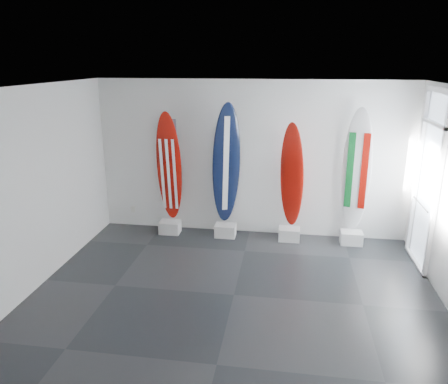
% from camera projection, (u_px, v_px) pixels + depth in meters
% --- Properties ---
extents(floor, '(6.00, 6.00, 0.00)m').
position_uv_depth(floor, '(234.00, 295.00, 6.37)').
color(floor, black).
rests_on(floor, ground).
extents(ceiling, '(6.00, 6.00, 0.00)m').
position_uv_depth(ceiling, '(235.00, 87.00, 5.48)').
color(ceiling, white).
rests_on(ceiling, wall_back).
extents(wall_back, '(6.00, 0.00, 6.00)m').
position_uv_depth(wall_back, '(251.00, 159.00, 8.29)').
color(wall_back, white).
rests_on(wall_back, ground).
extents(wall_front, '(6.00, 0.00, 6.00)m').
position_uv_depth(wall_front, '(197.00, 291.00, 3.56)').
color(wall_front, white).
rests_on(wall_front, ground).
extents(wall_left, '(0.00, 5.00, 5.00)m').
position_uv_depth(wall_left, '(34.00, 189.00, 6.36)').
color(wall_left, white).
rests_on(wall_left, ground).
extents(display_block_usa, '(0.40, 0.30, 0.24)m').
position_uv_depth(display_block_usa, '(170.00, 227.00, 8.62)').
color(display_block_usa, silver).
rests_on(display_block_usa, floor).
extents(surfboard_usa, '(0.50, 0.33, 2.20)m').
position_uv_depth(surfboard_usa, '(169.00, 167.00, 8.35)').
color(surfboard_usa, '#920E07').
rests_on(surfboard_usa, display_block_usa).
extents(display_block_navy, '(0.40, 0.30, 0.24)m').
position_uv_depth(display_block_navy, '(225.00, 230.00, 8.46)').
color(display_block_navy, silver).
rests_on(display_block_navy, floor).
extents(surfboard_navy, '(0.63, 0.51, 2.38)m').
position_uv_depth(surfboard_navy, '(226.00, 165.00, 8.17)').
color(surfboard_navy, black).
rests_on(surfboard_navy, display_block_navy).
extents(display_block_swiss, '(0.40, 0.30, 0.24)m').
position_uv_depth(display_block_swiss, '(289.00, 234.00, 8.28)').
color(display_block_swiss, silver).
rests_on(display_block_swiss, floor).
extents(surfboard_swiss, '(0.53, 0.42, 2.04)m').
position_uv_depth(surfboard_swiss, '(292.00, 176.00, 8.04)').
color(surfboard_swiss, '#920E07').
rests_on(surfboard_swiss, display_block_swiss).
extents(display_block_italy, '(0.40, 0.30, 0.24)m').
position_uv_depth(display_block_italy, '(351.00, 238.00, 8.11)').
color(display_block_italy, silver).
rests_on(display_block_italy, floor).
extents(surfboard_italy, '(0.55, 0.28, 2.32)m').
position_uv_depth(surfboard_italy, '(357.00, 171.00, 7.83)').
color(surfboard_italy, white).
rests_on(surfboard_italy, display_block_italy).
extents(wall_outlet, '(0.09, 0.02, 0.13)m').
position_uv_depth(wall_outlet, '(133.00, 209.00, 8.96)').
color(wall_outlet, silver).
rests_on(wall_outlet, wall_back).
extents(glass_door, '(0.12, 1.16, 2.85)m').
position_uv_depth(glass_door, '(428.00, 183.00, 6.99)').
color(glass_door, white).
rests_on(glass_door, floor).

